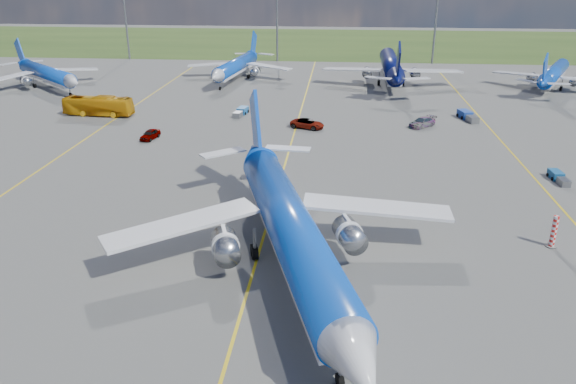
# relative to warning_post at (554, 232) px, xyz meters

# --- Properties ---
(ground) EXTENTS (400.00, 400.00, 0.00)m
(ground) POSITION_rel_warning_post_xyz_m (-26.00, -8.00, -1.50)
(ground) COLOR #50504E
(ground) RESTS_ON ground
(grass_strip) EXTENTS (400.00, 80.00, 0.01)m
(grass_strip) POSITION_rel_warning_post_xyz_m (-26.00, 142.00, -1.50)
(grass_strip) COLOR #2D4719
(grass_strip) RESTS_ON ground
(taxiway_lines) EXTENTS (60.25, 160.00, 0.02)m
(taxiway_lines) POSITION_rel_warning_post_xyz_m (-25.83, 19.70, -1.49)
(taxiway_lines) COLOR gold
(taxiway_lines) RESTS_ON ground
(floodlight_masts) EXTENTS (202.20, 0.50, 22.70)m
(floodlight_masts) POSITION_rel_warning_post_xyz_m (-16.00, 102.00, 11.06)
(floodlight_masts) COLOR slate
(floodlight_masts) RESTS_ON ground
(warning_post) EXTENTS (0.50, 0.50, 3.00)m
(warning_post) POSITION_rel_warning_post_xyz_m (0.00, 0.00, 0.00)
(warning_post) COLOR red
(warning_post) RESTS_ON ground
(bg_jet_nw) EXTENTS (40.92, 40.33, 8.55)m
(bg_jet_nw) POSITION_rel_warning_post_xyz_m (-79.15, 63.31, -1.50)
(bg_jet_nw) COLOR #0D45BB
(bg_jet_nw) RESTS_ON ground
(bg_jet_nnw) EXTENTS (29.50, 36.40, 8.76)m
(bg_jet_nnw) POSITION_rel_warning_post_xyz_m (-42.09, 75.39, -1.50)
(bg_jet_nnw) COLOR #0D45BB
(bg_jet_nnw) RESTS_ON ground
(bg_jet_n) EXTENTS (31.46, 40.92, 10.59)m
(bg_jet_n) POSITION_rel_warning_post_xyz_m (-8.71, 74.91, -1.50)
(bg_jet_n) COLOR #080E45
(bg_jet_n) RESTS_ON ground
(bg_jet_ne) EXTENTS (36.69, 40.17, 8.52)m
(bg_jet_ne) POSITION_rel_warning_post_xyz_m (24.14, 72.96, -1.50)
(bg_jet_ne) COLOR #0D45BB
(bg_jet_ne) RESTS_ON ground
(main_airliner) EXTENTS (43.18, 49.86, 11.07)m
(main_airliner) POSITION_rel_warning_post_xyz_m (-22.93, -6.37, -1.50)
(main_airliner) COLOR #0D45BB
(main_airliner) RESTS_ON ground
(apron_bus) EXTENTS (11.87, 3.53, 3.26)m
(apron_bus) POSITION_rel_warning_post_xyz_m (-59.54, 42.13, 0.13)
(apron_bus) COLOR orange
(apron_bus) RESTS_ON ground
(service_car_a) EXTENTS (2.35, 4.29, 1.38)m
(service_car_a) POSITION_rel_warning_post_xyz_m (-46.57, 29.43, -0.81)
(service_car_a) COLOR #999999
(service_car_a) RESTS_ON ground
(service_car_b) EXTENTS (5.76, 4.06, 1.46)m
(service_car_b) POSITION_rel_warning_post_xyz_m (-24.19, 37.37, -0.77)
(service_car_b) COLOR #999999
(service_car_b) RESTS_ON ground
(service_car_c) EXTENTS (5.02, 4.97, 1.46)m
(service_car_c) POSITION_rel_warning_post_xyz_m (-6.38, 39.91, -0.77)
(service_car_c) COLOR #999999
(service_car_c) RESTS_ON ground
(baggage_tug_w) EXTENTS (1.39, 4.27, 0.94)m
(baggage_tug_w) POSITION_rel_warning_post_xyz_m (6.44, 17.21, -1.06)
(baggage_tug_w) COLOR #165289
(baggage_tug_w) RESTS_ON ground
(baggage_tug_c) EXTENTS (2.00, 5.01, 1.09)m
(baggage_tug_c) POSITION_rel_warning_post_xyz_m (-35.86, 44.72, -0.99)
(baggage_tug_c) COLOR #1B5DA3
(baggage_tug_c) RESTS_ON ground
(baggage_tug_e) EXTENTS (2.70, 5.74, 1.25)m
(baggage_tug_e) POSITION_rel_warning_post_xyz_m (1.56, 45.04, -0.92)
(baggage_tug_e) COLOR #1B40A3
(baggage_tug_e) RESTS_ON ground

